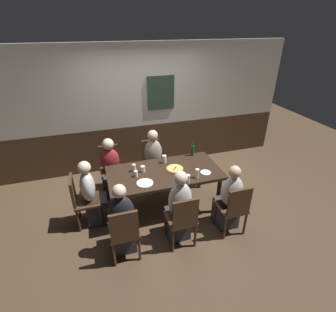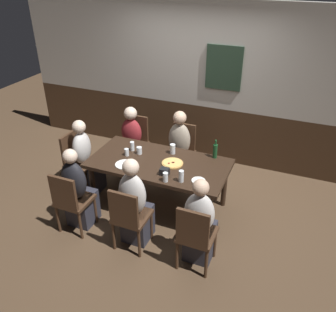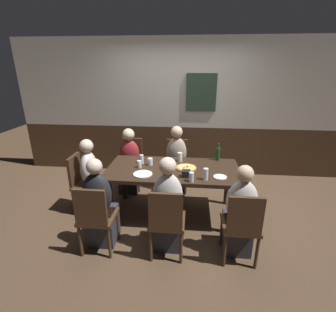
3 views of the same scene
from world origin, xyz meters
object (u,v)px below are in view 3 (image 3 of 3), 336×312
at_px(person_left_near, 100,209).
at_px(chair_mid_far, 177,162).
at_px(person_mid_near, 168,211).
at_px(chair_head_west, 83,180).
at_px(dining_table, 173,173).
at_px(plate_white_small, 220,177).
at_px(chair_left_far, 132,160).
at_px(person_mid_far, 176,165).
at_px(person_head_west, 94,182).
at_px(tumbler_water, 139,165).
at_px(pint_glass_amber, 206,175).
at_px(beer_bottle_green, 218,154).
at_px(tumbler_short, 180,158).
at_px(highball_clear, 191,178).
at_px(condiment_caddy, 186,174).
at_px(chair_left_near, 95,216).
at_px(person_left_far, 129,165).
at_px(person_right_near, 239,217).
at_px(chair_right_near, 242,224).
at_px(chair_mid_near, 167,220).
at_px(pizza, 186,168).
at_px(beer_glass_half, 150,162).
at_px(pint_glass_stout, 142,160).
at_px(plate_white_large, 143,174).

bearing_deg(person_left_near, chair_mid_far, 62.97).
bearing_deg(person_mid_near, chair_head_west, 151.82).
xyz_separation_m(dining_table, plate_white_small, (0.63, -0.23, 0.08)).
xyz_separation_m(chair_left_far, person_mid_far, (0.81, -0.16, -0.00)).
distance_m(person_head_west, tumbler_water, 0.77).
distance_m(pint_glass_amber, tumbler_water, 0.96).
xyz_separation_m(person_mid_far, beer_bottle_green, (0.65, -0.32, 0.35)).
height_order(person_mid_near, person_head_west, person_mid_near).
bearing_deg(person_mid_far, tumbler_short, -79.40).
distance_m(chair_left_far, highball_clear, 1.69).
xyz_separation_m(chair_left_far, condiment_caddy, (1.00, -1.14, 0.29)).
bearing_deg(chair_left_near, person_left_far, 90.00).
bearing_deg(person_right_near, chair_left_far, 135.59).
height_order(chair_right_near, chair_mid_far, same).
distance_m(chair_mid_near, person_left_far, 1.79).
xyz_separation_m(person_head_west, pint_glass_amber, (1.61, -0.32, 0.33)).
distance_m(person_left_far, person_head_west, 0.80).
xyz_separation_m(chair_mid_near, person_mid_near, (0.00, 0.16, 0.01)).
height_order(dining_table, pizza, pizza).
distance_m(dining_table, plate_white_small, 0.68).
xyz_separation_m(chair_head_west, plate_white_small, (1.97, -0.23, 0.25)).
distance_m(chair_head_west, beer_glass_half, 1.05).
bearing_deg(person_head_west, beer_bottle_green, 12.25).
bearing_deg(chair_right_near, tumbler_water, 146.02).
xyz_separation_m(person_head_west, highball_clear, (1.44, -0.39, 0.32)).
bearing_deg(beer_glass_half, chair_left_far, 121.38).
distance_m(person_left_far, beer_glass_half, 0.84).
bearing_deg(chair_left_near, tumbler_short, 52.46).
xyz_separation_m(person_left_far, beer_glass_half, (0.48, -0.62, 0.32)).
bearing_deg(chair_right_near, chair_left_far, 132.80).
height_order(pint_glass_stout, plate_white_large, pint_glass_stout).
bearing_deg(person_head_west, beer_glass_half, 6.75).
bearing_deg(tumbler_water, person_left_near, -115.64).
bearing_deg(chair_left_far, person_right_near, -44.41).
distance_m(chair_mid_near, plate_white_large, 0.79).
bearing_deg(person_left_far, person_left_near, -90.00).
bearing_deg(beer_glass_half, tumbler_short, 23.92).
bearing_deg(pint_glass_stout, chair_right_near, -38.67).
relative_size(pizza, plate_white_large, 1.11).
distance_m(tumbler_short, beer_bottle_green, 0.58).
height_order(tumbler_short, highball_clear, tumbler_short).
height_order(chair_mid_far, person_mid_near, person_mid_near).
height_order(person_left_near, tumbler_short, person_left_near).
relative_size(chair_mid_near, plate_white_large, 3.46).
distance_m(person_mid_near, person_mid_far, 1.44).
relative_size(chair_left_far, chair_mid_far, 1.00).
height_order(chair_right_near, person_right_near, person_right_near).
relative_size(dining_table, plate_white_large, 7.27).
relative_size(dining_table, pint_glass_stout, 14.12).
xyz_separation_m(dining_table, chair_head_west, (-1.34, 0.00, -0.17)).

